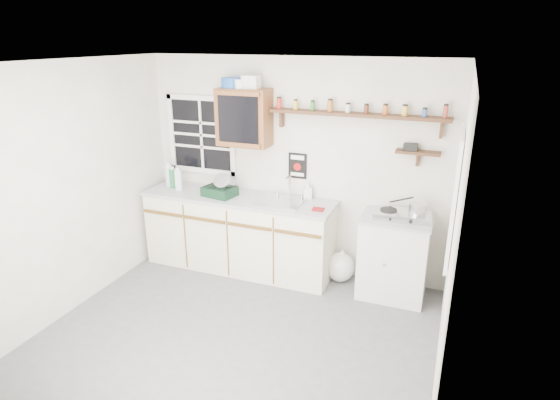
% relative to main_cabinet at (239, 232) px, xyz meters
% --- Properties ---
extents(room, '(3.64, 3.24, 2.54)m').
position_rel_main_cabinet_xyz_m(room, '(0.58, -1.30, 0.79)').
color(room, '#4E4E50').
rests_on(room, ground).
extents(main_cabinet, '(2.31, 0.63, 0.92)m').
position_rel_main_cabinet_xyz_m(main_cabinet, '(0.00, 0.00, 0.00)').
color(main_cabinet, beige).
rests_on(main_cabinet, floor).
extents(right_cabinet, '(0.73, 0.57, 0.91)m').
position_rel_main_cabinet_xyz_m(right_cabinet, '(1.83, 0.03, -0.01)').
color(right_cabinet, beige).
rests_on(right_cabinet, floor).
extents(sink, '(0.52, 0.44, 0.29)m').
position_rel_main_cabinet_xyz_m(sink, '(0.54, 0.01, 0.47)').
color(sink, '#B4B4B9').
rests_on(sink, main_cabinet).
extents(upper_cabinet, '(0.60, 0.32, 0.65)m').
position_rel_main_cabinet_xyz_m(upper_cabinet, '(0.03, 0.14, 1.36)').
color(upper_cabinet, '#5C2B17').
rests_on(upper_cabinet, wall_back).
extents(upper_cabinet_clutter, '(0.45, 0.24, 0.14)m').
position_rel_main_cabinet_xyz_m(upper_cabinet_clutter, '(-0.01, 0.14, 1.75)').
color(upper_cabinet_clutter, '#1845A2').
rests_on(upper_cabinet_clutter, upper_cabinet).
extents(spice_shelf, '(1.91, 0.18, 0.34)m').
position_rel_main_cabinet_xyz_m(spice_shelf, '(1.31, 0.21, 1.47)').
color(spice_shelf, '#321D0D').
rests_on(spice_shelf, wall_back).
extents(secondary_shelf, '(0.45, 0.16, 0.24)m').
position_rel_main_cabinet_xyz_m(secondary_shelf, '(1.94, 0.22, 1.12)').
color(secondary_shelf, '#321D0D').
rests_on(secondary_shelf, wall_back).
extents(warning_sign, '(0.22, 0.02, 0.30)m').
position_rel_main_cabinet_xyz_m(warning_sign, '(0.63, 0.29, 0.82)').
color(warning_sign, black).
rests_on(warning_sign, wall_back).
extents(window_back, '(0.93, 0.03, 0.98)m').
position_rel_main_cabinet_xyz_m(window_back, '(-0.62, 0.29, 1.09)').
color(window_back, black).
rests_on(window_back, wall_back).
extents(window_right, '(0.03, 0.78, 1.08)m').
position_rel_main_cabinet_xyz_m(window_right, '(2.37, -0.75, 0.99)').
color(window_right, black).
rests_on(window_right, wall_back).
extents(water_bottles, '(0.28, 0.17, 0.30)m').
position_rel_main_cabinet_xyz_m(water_bottles, '(-0.88, 0.01, 0.59)').
color(water_bottles, silver).
rests_on(water_bottles, main_cabinet).
extents(dish_rack, '(0.41, 0.34, 0.27)m').
position_rel_main_cabinet_xyz_m(dish_rack, '(-0.20, -0.06, 0.55)').
color(dish_rack, black).
rests_on(dish_rack, main_cabinet).
extents(soap_bottle, '(0.12, 0.12, 0.20)m').
position_rel_main_cabinet_xyz_m(soap_bottle, '(0.79, 0.22, 0.56)').
color(soap_bottle, silver).
rests_on(soap_bottle, main_cabinet).
extents(rag, '(0.13, 0.11, 0.02)m').
position_rel_main_cabinet_xyz_m(rag, '(1.01, -0.10, 0.47)').
color(rag, maroon).
rests_on(rag, main_cabinet).
extents(hotplate, '(0.60, 0.36, 0.08)m').
position_rel_main_cabinet_xyz_m(hotplate, '(1.89, 0.01, 0.49)').
color(hotplate, '#B4B4B9').
rests_on(hotplate, right_cabinet).
extents(saucepan, '(0.40, 0.30, 0.19)m').
position_rel_main_cabinet_xyz_m(saucepan, '(2.02, 0.01, 0.58)').
color(saucepan, '#B4B4B9').
rests_on(saucepan, hotplate).
extents(trash_bag, '(0.37, 0.34, 0.43)m').
position_rel_main_cabinet_xyz_m(trash_bag, '(1.24, 0.10, -0.28)').
color(trash_bag, silver).
rests_on(trash_bag, floor).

